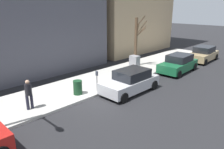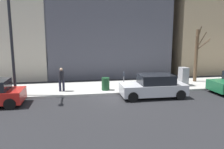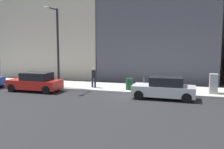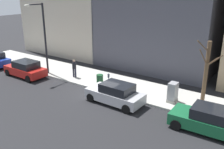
{
  "view_description": "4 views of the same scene",
  "coord_description": "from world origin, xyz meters",
  "px_view_note": "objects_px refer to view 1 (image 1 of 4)",
  "views": [
    {
      "loc": [
        -9.58,
        8.38,
        5.51
      ],
      "look_at": [
        -0.4,
        -1.17,
        1.34
      ],
      "focal_mm": 35.0,
      "sensor_mm": 36.0,
      "label": 1
    },
    {
      "loc": [
        -14.25,
        2.89,
        3.98
      ],
      "look_at": [
        1.58,
        0.0,
        1.15
      ],
      "focal_mm": 35.0,
      "sensor_mm": 36.0,
      "label": 2
    },
    {
      "loc": [
        -18.21,
        -3.64,
        3.71
      ],
      "look_at": [
        1.48,
        2.2,
        1.24
      ],
      "focal_mm": 40.0,
      "sensor_mm": 36.0,
      "label": 3
    },
    {
      "loc": [
        -14.55,
        -11.5,
        7.88
      ],
      "look_at": [
        0.14,
        -1.18,
        1.64
      ],
      "focal_mm": 40.0,
      "sensor_mm": 36.0,
      "label": 4
    }
  ],
  "objects_px": {
    "bare_tree": "(136,41)",
    "pedestrian_near_meter": "(29,93)",
    "parked_car_green": "(178,64)",
    "parked_car_silver": "(130,81)",
    "trash_bin": "(78,87)",
    "parked_car_tan": "(203,54)",
    "parking_meter": "(97,79)",
    "utility_box": "(134,64)"
  },
  "relations": [
    {
      "from": "bare_tree",
      "to": "pedestrian_near_meter",
      "type": "height_order",
      "value": "bare_tree"
    },
    {
      "from": "bare_tree",
      "to": "parked_car_green",
      "type": "bearing_deg",
      "value": -159.34
    },
    {
      "from": "parked_car_silver",
      "to": "trash_bin",
      "type": "relative_size",
      "value": 4.7
    },
    {
      "from": "bare_tree",
      "to": "pedestrian_near_meter",
      "type": "xyz_separation_m",
      "value": [
        -1.45,
        11.12,
        -1.41
      ]
    },
    {
      "from": "parked_car_green",
      "to": "trash_bin",
      "type": "relative_size",
      "value": 4.72
    },
    {
      "from": "parked_car_green",
      "to": "bare_tree",
      "type": "bearing_deg",
      "value": 18.97
    },
    {
      "from": "trash_bin",
      "to": "bare_tree",
      "type": "bearing_deg",
      "value": -78.36
    },
    {
      "from": "parked_car_tan",
      "to": "parking_meter",
      "type": "distance_m",
      "value": 13.68
    },
    {
      "from": "parked_car_silver",
      "to": "bare_tree",
      "type": "bearing_deg",
      "value": -54.24
    },
    {
      "from": "parking_meter",
      "to": "utility_box",
      "type": "relative_size",
      "value": 0.94
    },
    {
      "from": "parked_car_tan",
      "to": "bare_tree",
      "type": "relative_size",
      "value": 0.92
    },
    {
      "from": "trash_bin",
      "to": "parked_car_green",
      "type": "bearing_deg",
      "value": -101.72
    },
    {
      "from": "parked_car_green",
      "to": "pedestrian_near_meter",
      "type": "xyz_separation_m",
      "value": [
        2.16,
        12.48,
        0.35
      ]
    },
    {
      "from": "utility_box",
      "to": "bare_tree",
      "type": "relative_size",
      "value": 0.31
    },
    {
      "from": "parking_meter",
      "to": "utility_box",
      "type": "bearing_deg",
      "value": -80.39
    },
    {
      "from": "parked_car_green",
      "to": "bare_tree",
      "type": "xyz_separation_m",
      "value": [
        3.6,
        1.36,
        1.76
      ]
    },
    {
      "from": "parked_car_tan",
      "to": "trash_bin",
      "type": "xyz_separation_m",
      "value": [
        1.9,
        14.84,
        -0.14
      ]
    },
    {
      "from": "parked_car_silver",
      "to": "pedestrian_near_meter",
      "type": "bearing_deg",
      "value": 71.41
    },
    {
      "from": "parking_meter",
      "to": "bare_tree",
      "type": "height_order",
      "value": "bare_tree"
    },
    {
      "from": "parked_car_green",
      "to": "parking_meter",
      "type": "distance_m",
      "value": 8.3
    },
    {
      "from": "parked_car_tan",
      "to": "trash_bin",
      "type": "relative_size",
      "value": 4.72
    },
    {
      "from": "parked_car_silver",
      "to": "bare_tree",
      "type": "height_order",
      "value": "bare_tree"
    },
    {
      "from": "pedestrian_near_meter",
      "to": "parked_car_green",
      "type": "bearing_deg",
      "value": 168.54
    },
    {
      "from": "parked_car_tan",
      "to": "trash_bin",
      "type": "bearing_deg",
      "value": 81.2
    },
    {
      "from": "parked_car_tan",
      "to": "parking_meter",
      "type": "bearing_deg",
      "value": 82.41
    },
    {
      "from": "trash_bin",
      "to": "parked_car_tan",
      "type": "bearing_deg",
      "value": -97.3
    },
    {
      "from": "parked_car_tan",
      "to": "parked_car_silver",
      "type": "bearing_deg",
      "value": 88.58
    },
    {
      "from": "parking_meter",
      "to": "parked_car_tan",
      "type": "bearing_deg",
      "value": -96.08
    },
    {
      "from": "parked_car_tan",
      "to": "utility_box",
      "type": "distance_m",
      "value": 8.89
    },
    {
      "from": "parked_car_tan",
      "to": "bare_tree",
      "type": "height_order",
      "value": "bare_tree"
    },
    {
      "from": "utility_box",
      "to": "bare_tree",
      "type": "distance_m",
      "value": 2.73
    },
    {
      "from": "parked_car_tan",
      "to": "parked_car_green",
      "type": "distance_m",
      "value": 5.44
    },
    {
      "from": "bare_tree",
      "to": "trash_bin",
      "type": "distance_m",
      "value": 8.42
    },
    {
      "from": "parked_car_tan",
      "to": "parked_car_silver",
      "type": "height_order",
      "value": "same"
    },
    {
      "from": "parking_meter",
      "to": "utility_box",
      "type": "xyz_separation_m",
      "value": [
        0.85,
        -5.02,
        -0.13
      ]
    },
    {
      "from": "parked_car_silver",
      "to": "utility_box",
      "type": "xyz_separation_m",
      "value": [
        2.32,
        -3.36,
        0.11
      ]
    },
    {
      "from": "parking_meter",
      "to": "trash_bin",
      "type": "height_order",
      "value": "parking_meter"
    },
    {
      "from": "parked_car_silver",
      "to": "parking_meter",
      "type": "bearing_deg",
      "value": 49.55
    },
    {
      "from": "utility_box",
      "to": "parked_car_silver",
      "type": "bearing_deg",
      "value": 124.6
    },
    {
      "from": "pedestrian_near_meter",
      "to": "trash_bin",
      "type": "bearing_deg",
      "value": 174.47
    },
    {
      "from": "parking_meter",
      "to": "pedestrian_near_meter",
      "type": "distance_m",
      "value": 4.37
    },
    {
      "from": "utility_box",
      "to": "pedestrian_near_meter",
      "type": "distance_m",
      "value": 9.34
    }
  ]
}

